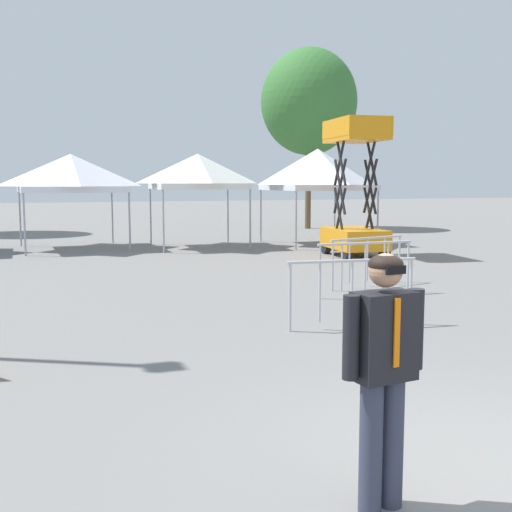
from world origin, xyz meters
name	(u,v)px	position (x,y,z in m)	size (l,w,h in m)	color
ground_plane	(491,469)	(0.00, 0.00, 0.00)	(140.00, 140.00, 0.00)	slate
canopy_tent_behind_right	(71,173)	(-1.76, 18.35, 2.54)	(3.49, 3.49, 3.18)	#9E9EA3
canopy_tent_behind_left	(198,172)	(2.35, 17.40, 2.61)	(3.18, 3.18, 3.21)	#9E9EA3
canopy_tent_right_of_center	(318,170)	(6.69, 16.97, 2.69)	(3.36, 3.36, 3.44)	#9E9EA3
scissor_lift	(355,216)	(6.10, 13.14, 1.24)	(1.64, 2.44, 4.12)	black
person_foreground	(383,363)	(-1.13, -0.21, 1.03)	(0.65, 0.28, 1.78)	#33384C
tree_behind_tents_center	(309,102)	(9.70, 24.20, 6.04)	(4.58, 4.58, 8.58)	brown
crowd_barrier_near_person	(352,280)	(1.35, 4.70, 0.75)	(2.09, 0.28, 1.08)	#B7BABF
crowd_barrier_mid_lot	(365,258)	(2.97, 7.10, 0.75)	(2.10, 0.06, 1.08)	#B7BABF
crowd_barrier_by_lift	(367,252)	(3.58, 8.06, 0.75)	(2.04, 0.58, 1.08)	#B7BABF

